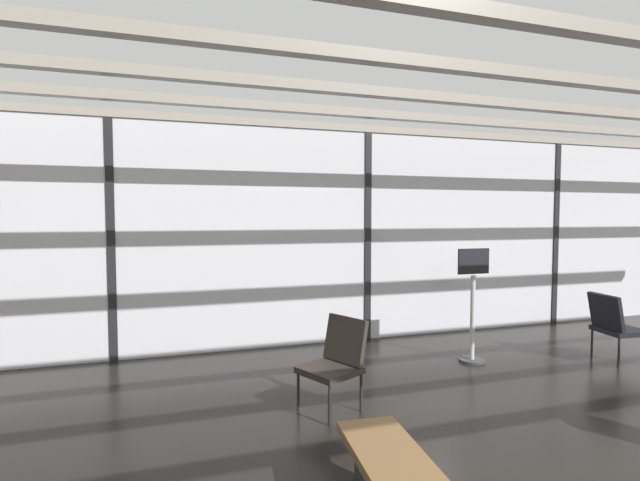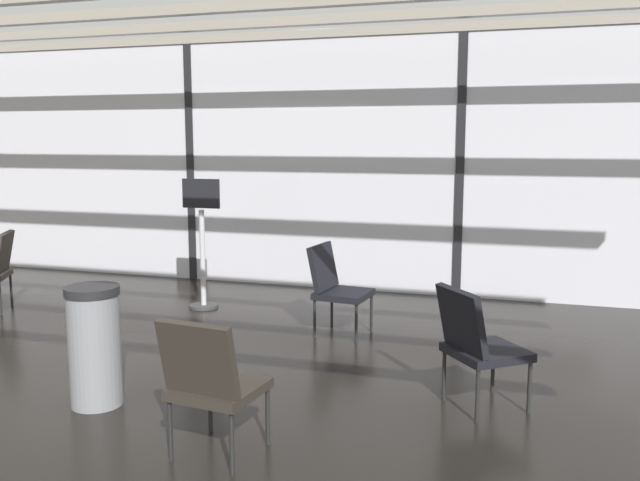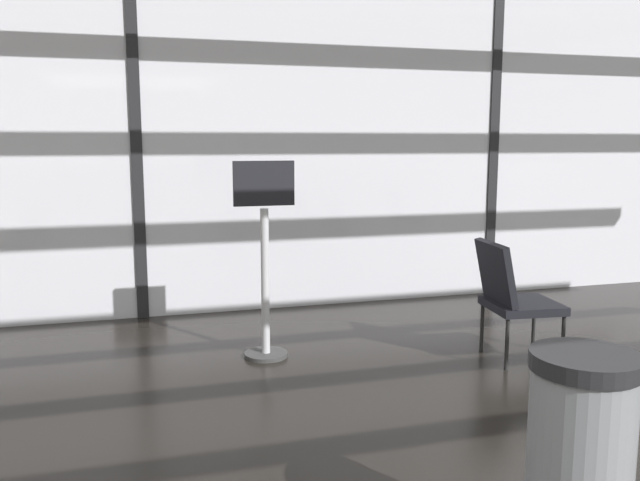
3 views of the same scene
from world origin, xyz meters
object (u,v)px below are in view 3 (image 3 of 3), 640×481
(info_sign, at_px, (265,266))
(trash_bin, at_px, (579,470))
(parked_airplane, at_px, (103,111))
(lounge_chair_4, at_px, (511,293))

(info_sign, bearing_deg, trash_bin, -78.40)
(parked_airplane, relative_size, lounge_chair_4, 15.45)
(trash_bin, height_order, info_sign, info_sign)
(parked_airplane, bearing_deg, info_sign, -80.21)
(trash_bin, xyz_separation_m, info_sign, (-0.57, 2.77, 0.25))
(trash_bin, relative_size, info_sign, 0.60)
(parked_airplane, bearing_deg, lounge_chair_4, -70.00)
(parked_airplane, xyz_separation_m, trash_bin, (1.91, -10.55, -1.67))
(lounge_chair_4, height_order, trash_bin, lounge_chair_4)
(info_sign, bearing_deg, lounge_chair_4, -18.07)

